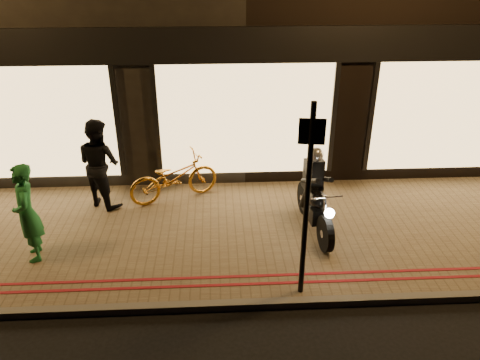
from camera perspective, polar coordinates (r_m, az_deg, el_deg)
The scene contains 9 objects.
ground at distance 7.25m, azimuth 2.73°, elevation -15.50°, with size 90.00×90.00×0.00m, color black.
sidewalk at distance 8.80m, azimuth 1.47°, elevation -6.50°, with size 50.00×4.00×0.12m, color #736147.
kerb_stone at distance 7.25m, azimuth 2.70°, elevation -14.89°, with size 50.00×0.14×0.12m, color #59544C.
red_kerb_lines at distance 7.59m, azimuth 2.34°, elevation -12.05°, with size 50.00×0.26×0.01m.
motorcycle at distance 8.62m, azimuth 9.11°, elevation -2.38°, with size 0.62×1.94×1.59m.
sign_post at distance 6.50m, azimuth 8.22°, elevation -1.78°, with size 0.35×0.09×3.00m.
bicycle_gold at distance 9.71m, azimuth -8.06°, elevation 0.31°, with size 0.65×1.88×0.99m, color #C17F22.
person_green at distance 8.38m, azimuth -24.53°, elevation -3.70°, with size 0.62×0.41×1.71m, color #1B672E.
person_dark at distance 9.66m, azimuth -16.78°, elevation 1.98°, with size 0.89×0.69×1.82m, color black.
Camera 1 is at (-0.62, -5.36, 4.84)m, focal length 35.00 mm.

